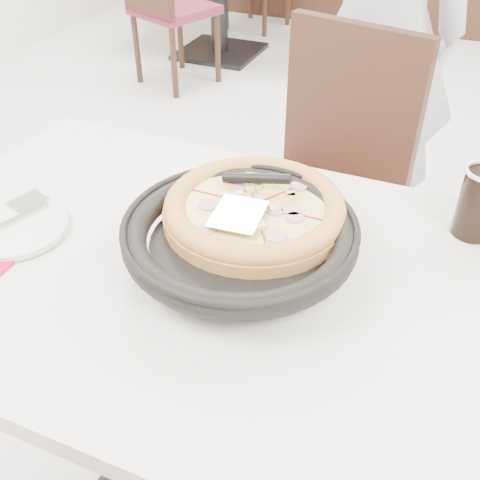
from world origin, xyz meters
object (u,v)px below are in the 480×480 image
at_px(cola_glass, 479,204).
at_px(pizza, 255,214).
at_px(main_table, 211,393).
at_px(pizza_pan, 240,244).
at_px(bg_chair_left_near, 174,5).
at_px(side_plate, 16,229).
at_px(chair_far, 311,205).
at_px(diner_person, 378,33).

bearing_deg(cola_glass, pizza, -153.62).
relative_size(main_table, pizza_pan, 3.79).
xyz_separation_m(pizza, bg_chair_left_near, (-1.44, 2.32, -0.34)).
xyz_separation_m(side_plate, bg_chair_left_near, (-1.01, 2.47, -0.28)).
distance_m(chair_far, diner_person, 0.65).
relative_size(main_table, chair_far, 1.26).
xyz_separation_m(chair_far, bg_chair_left_near, (-1.40, 1.76, 0.00)).
relative_size(chair_far, cola_glass, 7.31).
bearing_deg(pizza, main_table, -122.39).
bearing_deg(main_table, pizza, 57.61).
distance_m(main_table, chair_far, 0.66).
height_order(main_table, chair_far, chair_far).
relative_size(chair_far, diner_person, 0.58).
bearing_deg(chair_far, cola_glass, 151.51).
relative_size(main_table, side_plate, 6.22).
bearing_deg(cola_glass, main_table, -147.23).
height_order(cola_glass, diner_person, diner_person).
relative_size(pizza_pan, side_plate, 1.64).
relative_size(side_plate, cola_glass, 1.48).
xyz_separation_m(main_table, bg_chair_left_near, (-1.38, 2.41, 0.10)).
distance_m(pizza_pan, side_plate, 0.44).
height_order(main_table, bg_chair_left_near, bg_chair_left_near).
bearing_deg(main_table, cola_glass, 32.77).
relative_size(main_table, pizza, 3.59).
distance_m(pizza_pan, diner_person, 1.18).
bearing_deg(pizza, cola_glass, 26.38).
height_order(chair_far, side_plate, chair_far).
height_order(side_plate, bg_chair_left_near, bg_chair_left_near).
relative_size(cola_glass, bg_chair_left_near, 0.14).
xyz_separation_m(chair_far, side_plate, (-0.39, -0.72, 0.28)).
height_order(pizza, bg_chair_left_near, bg_chair_left_near).
distance_m(pizza_pan, cola_glass, 0.45).
height_order(chair_far, diner_person, diner_person).
xyz_separation_m(main_table, chair_far, (0.02, 0.66, 0.10)).
bearing_deg(chair_far, pizza, 108.11).
bearing_deg(main_table, pizza_pan, 21.52).
bearing_deg(main_table, bg_chair_left_near, 119.83).
xyz_separation_m(main_table, cola_glass, (0.43, 0.28, 0.44)).
relative_size(chair_far, pizza_pan, 3.00).
height_order(diner_person, bg_chair_left_near, diner_person).
relative_size(pizza_pan, diner_person, 0.19).
bearing_deg(bg_chair_left_near, diner_person, -18.87).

